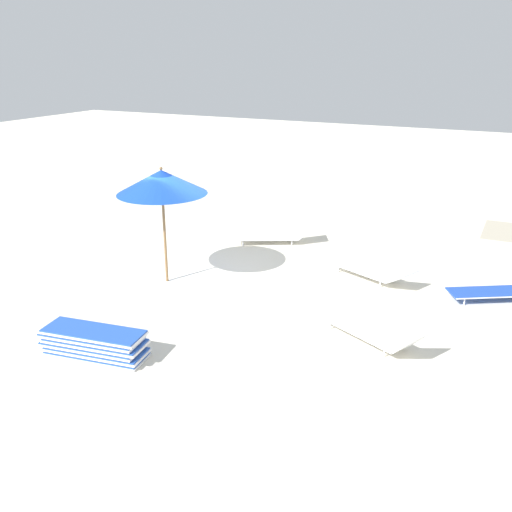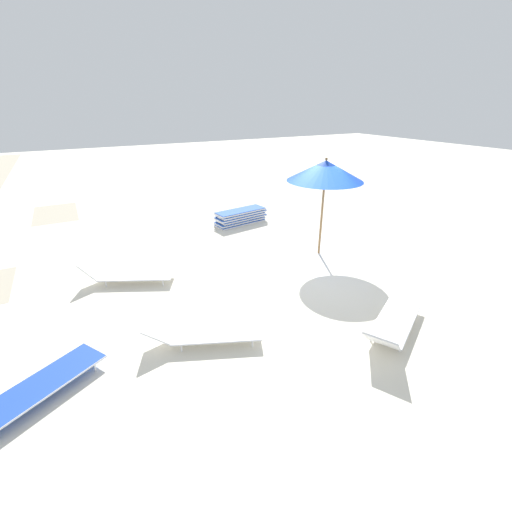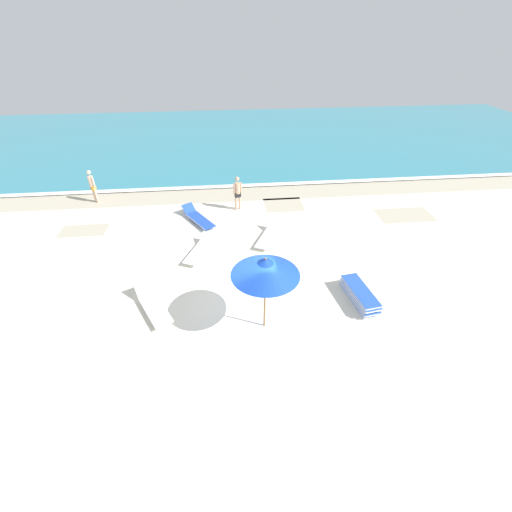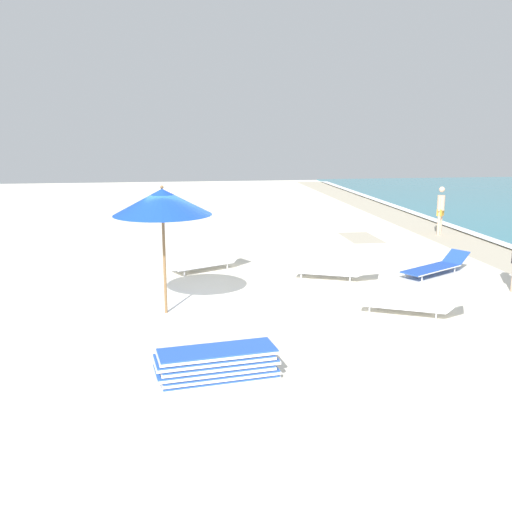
{
  "view_description": "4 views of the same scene",
  "coord_description": "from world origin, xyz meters",
  "px_view_note": "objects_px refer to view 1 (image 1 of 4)",
  "views": [
    {
      "loc": [
        11.13,
        6.38,
        5.09
      ],
      "look_at": [
        0.52,
        1.21,
        0.81
      ],
      "focal_mm": 40.0,
      "sensor_mm": 36.0,
      "label": 1
    },
    {
      "loc": [
        -6.15,
        5.0,
        4.04
      ],
      "look_at": [
        0.34,
        1.49,
        0.67
      ],
      "focal_mm": 24.0,
      "sensor_mm": 36.0,
      "label": 2
    },
    {
      "loc": [
        -0.12,
        -8.58,
        8.19
      ],
      "look_at": [
        0.96,
        1.8,
        0.86
      ],
      "focal_mm": 24.0,
      "sensor_mm": 36.0,
      "label": 3
    },
    {
      "loc": [
        12.61,
        -0.64,
        3.8
      ],
      "look_at": [
        0.17,
        1.14,
        0.99
      ],
      "focal_mm": 40.0,
      "sensor_mm": 36.0,
      "label": 4
    }
  ],
  "objects_px": {
    "sun_lounger_under_umbrella": "(375,333)",
    "sun_lounger_near_water_right": "(275,236)",
    "lounger_stack": "(94,343)",
    "sun_lounger_beside_umbrella": "(374,272)",
    "beach_umbrella": "(162,182)",
    "sun_lounger_near_water_left": "(503,290)"
  },
  "relations": [
    {
      "from": "beach_umbrella",
      "to": "lounger_stack",
      "type": "height_order",
      "value": "beach_umbrella"
    },
    {
      "from": "beach_umbrella",
      "to": "sun_lounger_near_water_left",
      "type": "distance_m",
      "value": 7.8
    },
    {
      "from": "lounger_stack",
      "to": "sun_lounger_beside_umbrella",
      "type": "xyz_separation_m",
      "value": [
        -5.62,
        3.49,
        -0.04
      ]
    },
    {
      "from": "sun_lounger_near_water_left",
      "to": "sun_lounger_near_water_right",
      "type": "xyz_separation_m",
      "value": [
        -1.32,
        -6.01,
        0.01
      ]
    },
    {
      "from": "lounger_stack",
      "to": "sun_lounger_beside_umbrella",
      "type": "distance_m",
      "value": 6.62
    },
    {
      "from": "beach_umbrella",
      "to": "sun_lounger_near_water_right",
      "type": "distance_m",
      "value": 4.38
    },
    {
      "from": "sun_lounger_near_water_right",
      "to": "sun_lounger_under_umbrella",
      "type": "bearing_deg",
      "value": 14.03
    },
    {
      "from": "lounger_stack",
      "to": "sun_lounger_near_water_left",
      "type": "xyz_separation_m",
      "value": [
        -5.78,
        6.3,
        -0.04
      ]
    },
    {
      "from": "lounger_stack",
      "to": "beach_umbrella",
      "type": "bearing_deg",
      "value": -174.73
    },
    {
      "from": "beach_umbrella",
      "to": "sun_lounger_near_water_right",
      "type": "relative_size",
      "value": 1.24
    },
    {
      "from": "sun_lounger_beside_umbrella",
      "to": "sun_lounger_near_water_right",
      "type": "xyz_separation_m",
      "value": [
        -1.48,
        -3.2,
        0.01
      ]
    },
    {
      "from": "sun_lounger_under_umbrella",
      "to": "sun_lounger_near_water_right",
      "type": "relative_size",
      "value": 0.99
    },
    {
      "from": "lounger_stack",
      "to": "sun_lounger_beside_umbrella",
      "type": "height_order",
      "value": "lounger_stack"
    },
    {
      "from": "lounger_stack",
      "to": "sun_lounger_near_water_right",
      "type": "relative_size",
      "value": 0.91
    },
    {
      "from": "sun_lounger_beside_umbrella",
      "to": "sun_lounger_near_water_left",
      "type": "bearing_deg",
      "value": 116.24
    },
    {
      "from": "lounger_stack",
      "to": "sun_lounger_near_water_right",
      "type": "bearing_deg",
      "value": 169.4
    },
    {
      "from": "lounger_stack",
      "to": "sun_lounger_near_water_right",
      "type": "distance_m",
      "value": 7.1
    },
    {
      "from": "sun_lounger_near_water_right",
      "to": "lounger_stack",
      "type": "bearing_deg",
      "value": -30.18
    },
    {
      "from": "beach_umbrella",
      "to": "sun_lounger_near_water_right",
      "type": "height_order",
      "value": "beach_umbrella"
    },
    {
      "from": "lounger_stack",
      "to": "sun_lounger_near_water_left",
      "type": "bearing_deg",
      "value": 124.33
    },
    {
      "from": "sun_lounger_beside_umbrella",
      "to": "sun_lounger_near_water_right",
      "type": "bearing_deg",
      "value": -91.78
    },
    {
      "from": "sun_lounger_under_umbrella",
      "to": "sun_lounger_near_water_right",
      "type": "bearing_deg",
      "value": -112.02
    }
  ]
}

